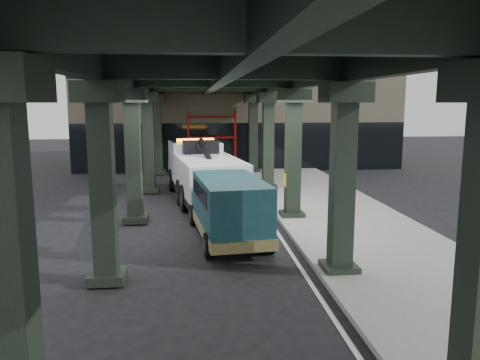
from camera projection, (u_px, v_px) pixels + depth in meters
ground at (230, 235)px, 16.06m from camera, size 90.00×90.00×0.00m
sidewalk at (339, 216)px, 18.45m from camera, size 5.00×40.00×0.15m
lane_stripe at (269, 220)px, 18.19m from camera, size 0.12×38.00×0.01m
viaduct at (214, 76)px, 17.09m from camera, size 7.40×32.00×6.40m
building at (235, 109)px, 35.24m from camera, size 22.00×10.00×8.00m
scaffolding at (212, 140)px, 30.09m from camera, size 3.08×0.88×4.00m
tow_truck at (202, 170)px, 21.88m from camera, size 3.65×8.98×2.87m
towed_van at (228, 207)px, 15.31m from camera, size 2.58×5.39×2.11m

